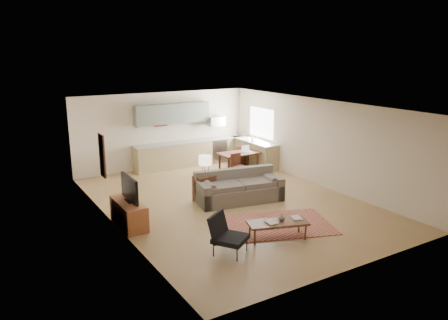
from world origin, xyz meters
TOP-DOWN VIEW (x-y plane):
  - room at (0.00, 0.00)m, footprint 9.00×9.00m
  - kitchen_counter_back at (0.90, 4.18)m, footprint 4.26×0.64m
  - kitchen_counter_right at (2.93, 3.00)m, footprint 0.64×2.26m
  - kitchen_range at (2.00, 4.18)m, footprint 0.62×0.62m
  - kitchen_microwave at (2.00, 4.20)m, footprint 0.62×0.40m
  - upper_cabinets at (0.30, 4.33)m, footprint 2.80×0.34m
  - window_right at (3.23, 3.00)m, footprint 0.02×1.40m
  - wall_art_left at (-3.21, 0.90)m, footprint 0.06×0.42m
  - triptych at (-0.10, 4.47)m, footprint 1.70×0.04m
  - rug at (0.15, -2.01)m, footprint 2.95×2.49m
  - sofa at (0.27, -0.07)m, footprint 2.64×1.50m
  - coffee_table at (-0.37, -2.63)m, footprint 1.45×0.94m
  - book_a at (-0.64, -2.59)m, footprint 0.25×0.32m
  - book_b at (0.02, -2.64)m, footprint 0.39×0.42m
  - vase at (-0.25, -2.61)m, footprint 0.17×0.17m
  - armchair at (-1.67, -2.72)m, footprint 1.02×1.02m
  - tv_credenza at (-2.97, -0.18)m, footprint 0.52×1.34m
  - tv at (-2.92, -0.18)m, footprint 0.10×1.03m
  - console_table at (-0.51, 0.47)m, footprint 0.68×0.50m
  - table_lamp at (-0.51, 0.47)m, footprint 0.40×0.40m
  - dining_table at (1.91, 2.47)m, footprint 1.39×0.81m
  - dining_chair_near at (1.51, 1.87)m, footprint 0.39×0.41m
  - dining_chair_far at (2.32, 3.07)m, footprint 0.40×0.42m
  - laptop at (2.19, 2.38)m, footprint 0.31×0.24m
  - soap_bottle at (2.83, 2.98)m, footprint 0.12×0.12m

SIDE VIEW (x-z plane):
  - rug at x=0.15m, z-range 0.00..0.02m
  - coffee_table at x=-0.37m, z-range 0.00..0.41m
  - tv_credenza at x=-2.97m, z-range 0.00..0.62m
  - dining_table at x=1.91m, z-range 0.00..0.70m
  - console_table at x=-0.51m, z-range 0.00..0.73m
  - dining_chair_near at x=1.51m, z-range 0.00..0.81m
  - dining_chair_far at x=2.32m, z-range 0.00..0.82m
  - book_b at x=0.02m, z-range 0.40..0.43m
  - book_a at x=-0.64m, z-range 0.40..0.43m
  - armchair at x=-1.67m, z-range 0.00..0.84m
  - sofa at x=0.27m, z-range 0.00..0.86m
  - kitchen_range at x=2.00m, z-range 0.00..0.90m
  - kitchen_counter_back at x=0.90m, z-range 0.00..0.92m
  - kitchen_counter_right at x=2.93m, z-range 0.00..0.92m
  - vase at x=-0.25m, z-range 0.40..0.57m
  - laptop at x=2.19m, z-range 0.70..0.92m
  - tv at x=-2.92m, z-range 0.62..1.24m
  - soap_bottle at x=2.83m, z-range 0.92..1.11m
  - table_lamp at x=-0.51m, z-range 0.73..1.32m
  - room at x=0.00m, z-range -3.15..5.85m
  - kitchen_microwave at x=2.00m, z-range 1.38..1.73m
  - window_right at x=3.23m, z-range 1.02..2.08m
  - wall_art_left at x=-3.21m, z-range 1.00..2.10m
  - triptych at x=-0.10m, z-range 1.50..2.00m
  - upper_cabinets at x=0.30m, z-range 1.60..2.30m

